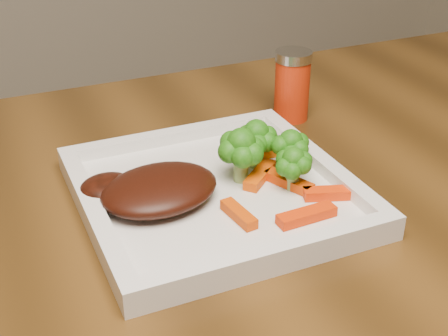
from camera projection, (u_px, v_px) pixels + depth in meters
name	position (u px, v px, depth m)	size (l,w,h in m)	color
plate	(215.00, 196.00, 0.65)	(0.27, 0.27, 0.01)	white
steak	(160.00, 189.00, 0.62)	(0.12, 0.09, 0.03)	#371008
broccoli_0	(256.00, 138.00, 0.67)	(0.05, 0.05, 0.07)	#297313
broccoli_1	(291.00, 146.00, 0.66)	(0.05, 0.05, 0.06)	#307A14
broccoli_2	(293.00, 164.00, 0.63)	(0.04, 0.04, 0.06)	#206010
broccoli_3	(241.00, 154.00, 0.65)	(0.06, 0.06, 0.06)	#126611
carrot_0	(307.00, 215.00, 0.59)	(0.06, 0.02, 0.01)	red
carrot_1	(332.00, 193.00, 0.63)	(0.06, 0.02, 0.01)	#E83203
carrot_2	(239.00, 214.00, 0.59)	(0.05, 0.01, 0.01)	#CF3F03
carrot_3	(280.00, 149.00, 0.71)	(0.05, 0.01, 0.01)	#FE6504
carrot_5	(289.00, 182.00, 0.65)	(0.06, 0.02, 0.01)	#D43C03
carrot_6	(260.00, 175.00, 0.66)	(0.06, 0.02, 0.01)	#E14903
spice_shaker	(292.00, 86.00, 0.81)	(0.04, 0.04, 0.09)	red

